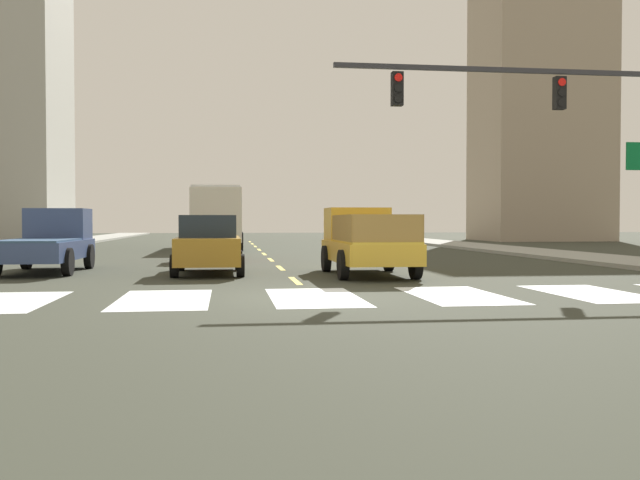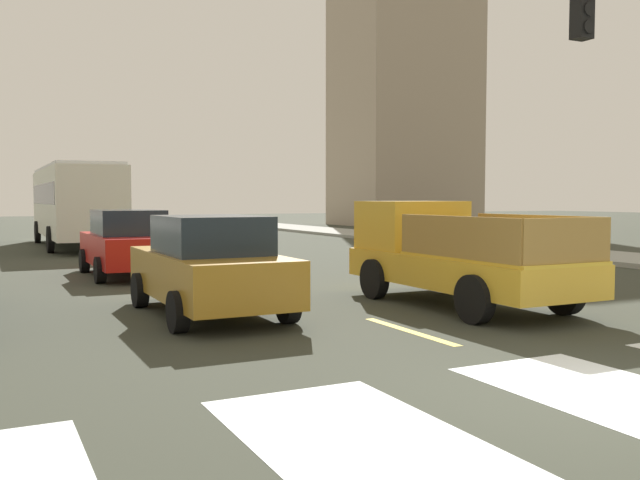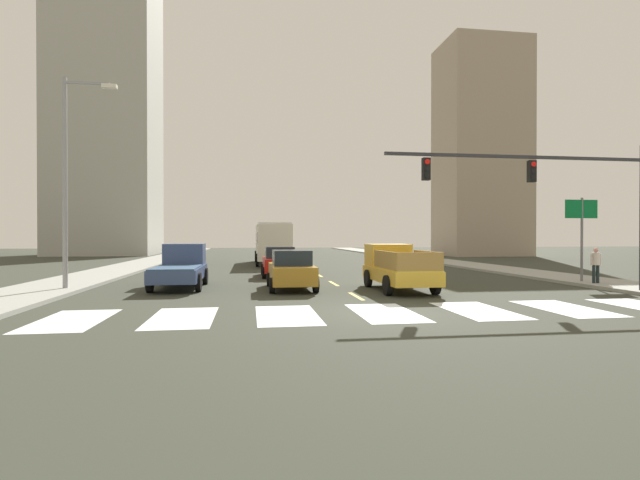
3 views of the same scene
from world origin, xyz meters
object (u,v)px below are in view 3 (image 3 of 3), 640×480
direction_sign_green (582,222)px  pickup_stakebed (396,268)px  streetlight_left (69,173)px  pedestrian_waiting (596,262)px  traffic_signal_gantry (561,187)px  sedan_far (279,262)px  city_bus (272,241)px  pickup_dark (181,267)px  sedan_near_left (291,270)px

direction_sign_green → pickup_stakebed: bearing=-173.9°
streetlight_left → pedestrian_waiting: (23.42, -1.40, -3.85)m
traffic_signal_gantry → direction_sign_green: traffic_signal_gantry is taller
traffic_signal_gantry → pedestrian_waiting: bearing=37.1°
sedan_far → traffic_signal_gantry: size_ratio=0.41×
city_bus → direction_sign_green: bearing=-54.3°
sedan_far → pickup_stakebed: bearing=-58.1°
pickup_dark → pedestrian_waiting: pickup_dark is taller
pickup_dark → streetlight_left: (-4.42, -1.11, 4.05)m
pickup_dark → sedan_far: bearing=49.2°
streetlight_left → sedan_near_left: bearing=-3.7°
city_bus → streetlight_left: (-9.35, -18.04, 3.02)m
pickup_dark → pedestrian_waiting: (19.00, -2.51, 0.20)m
sedan_far → streetlight_left: (-9.22, -6.14, 4.11)m
sedan_near_left → sedan_far: bearing=90.1°
city_bus → sedan_far: 11.95m
traffic_signal_gantry → city_bus: bearing=114.7°
sedan_near_left → direction_sign_green: bearing=0.4°
sedan_far → streetlight_left: streetlight_left is taller
pickup_dark → city_bus: city_bus is taller
sedan_near_left → city_bus: bearing=89.1°
city_bus → sedan_far: (-0.13, -11.90, -1.09)m
pickup_dark → sedan_far: 6.95m
pickup_dark → city_bus: (4.92, 16.93, 1.03)m
traffic_signal_gantry → streetlight_left: streetlight_left is taller
pickup_dark → sedan_far: pickup_dark is taller
direction_sign_green → pedestrian_waiting: (-0.10, -1.11, -1.92)m
city_bus → direction_sign_green: size_ratio=2.57×
sedan_near_left → pedestrian_waiting: 14.12m
traffic_signal_gantry → pickup_dark: bearing=160.5°
sedan_far → pedestrian_waiting: bearing=-28.0°
pickup_dark → pedestrian_waiting: bearing=-4.7°
pickup_stakebed → streetlight_left: size_ratio=0.58×
pickup_dark → traffic_signal_gantry: 16.47m
pickup_stakebed → pedestrian_waiting: size_ratio=3.17×
pickup_stakebed → sedan_near_left: pickup_stakebed is taller
pickup_stakebed → direction_sign_green: 9.94m
city_bus → streetlight_left: streetlight_left is taller
pedestrian_waiting → sedan_near_left: bearing=-74.5°
traffic_signal_gantry → pedestrian_waiting: size_ratio=6.59×
streetlight_left → pickup_stakebed: bearing=-5.4°
sedan_near_left → streetlight_left: 10.21m
streetlight_left → pedestrian_waiting: size_ratio=5.49×
pickup_stakebed → traffic_signal_gantry: (5.77, -2.95, 3.33)m
direction_sign_green → pedestrian_waiting: direction_sign_green is taller
sedan_far → traffic_signal_gantry: bearing=-45.0°
pickup_dark → pickup_stakebed: bearing=-11.6°
pickup_stakebed → city_bus: bearing=105.8°
pickup_stakebed → sedan_near_left: 4.59m
pickup_stakebed → pedestrian_waiting: bearing=2.2°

